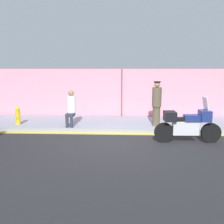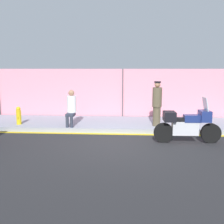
{
  "view_description": "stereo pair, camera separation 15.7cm",
  "coord_description": "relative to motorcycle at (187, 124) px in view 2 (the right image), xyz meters",
  "views": [
    {
      "loc": [
        0.14,
        -7.86,
        2.33
      ],
      "look_at": [
        -0.32,
        1.43,
        0.78
      ],
      "focal_mm": 42.0,
      "sensor_mm": 36.0,
      "label": 1
    },
    {
      "loc": [
        0.3,
        -7.85,
        2.33
      ],
      "look_at": [
        -0.32,
        1.43,
        0.78
      ],
      "focal_mm": 42.0,
      "sensor_mm": 36.0,
      "label": 2
    }
  ],
  "objects": [
    {
      "name": "fire_hydrant",
      "position": [
        -6.11,
        1.54,
        -0.07
      ],
      "size": [
        0.19,
        0.23,
        0.69
      ],
      "color": "gold",
      "rests_on": "sidewalk"
    },
    {
      "name": "person_seated_on_curb",
      "position": [
        -4.01,
        1.48,
        0.34
      ],
      "size": [
        0.36,
        0.68,
        1.35
      ],
      "color": "#2D3342",
      "rests_on": "sidewalk"
    },
    {
      "name": "officer_standing",
      "position": [
        -0.78,
        1.61,
        0.46
      ],
      "size": [
        0.35,
        0.35,
        1.68
      ],
      "color": "brown",
      "rests_on": "sidewalk"
    },
    {
      "name": "storefront_fence",
      "position": [
        -2.12,
        3.65,
        0.57
      ],
      "size": [
        40.68,
        0.17,
        2.31
      ],
      "color": "pink",
      "rests_on": "ground_plane"
    },
    {
      "name": "ground_plane",
      "position": [
        -2.12,
        -0.35,
        -0.59
      ],
      "size": [
        120.0,
        120.0,
        0.0
      ],
      "primitive_type": "plane",
      "color": "#262628"
    },
    {
      "name": "motorcycle",
      "position": [
        0.0,
        0.0,
        0.0
      ],
      "size": [
        2.1,
        0.52,
        1.45
      ],
      "rotation": [
        0.0,
        0.0,
        0.02
      ],
      "color": "black",
      "rests_on": "ground_plane"
    },
    {
      "name": "sidewalk",
      "position": [
        -2.12,
        2.28,
        -0.5
      ],
      "size": [
        42.82,
        2.56,
        0.18
      ],
      "color": "#8E93A3",
      "rests_on": "ground_plane"
    },
    {
      "name": "curb_paint_stripe",
      "position": [
        -2.12,
        0.92,
        -0.58
      ],
      "size": [
        42.82,
        0.18,
        0.01
      ],
      "color": "gold",
      "rests_on": "ground_plane"
    }
  ]
}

